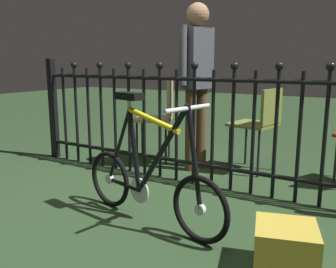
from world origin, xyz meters
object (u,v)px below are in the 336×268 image
(bicycle, at_px, (149,178))
(chair_olive, at_px, (260,120))
(person_visitor, at_px, (197,73))
(display_crate, at_px, (285,249))
(chair_tan, at_px, (161,112))

(bicycle, distance_m, chair_olive, 1.57)
(chair_olive, xyz_separation_m, person_visitor, (-0.58, -0.22, 0.45))
(bicycle, relative_size, chair_olive, 1.53)
(display_crate, bearing_deg, bicycle, 172.24)
(chair_tan, bearing_deg, bicycle, -60.21)
(chair_olive, xyz_separation_m, display_crate, (0.68, -1.66, -0.39))
(chair_tan, bearing_deg, display_crate, -41.21)
(bicycle, xyz_separation_m, chair_olive, (0.26, 1.53, 0.21))
(bicycle, bearing_deg, chair_tan, 119.79)
(chair_olive, bearing_deg, display_crate, -67.69)
(bicycle, bearing_deg, chair_olive, 80.36)
(bicycle, height_order, person_visitor, person_visitor)
(person_visitor, distance_m, display_crate, 2.10)
(chair_olive, bearing_deg, bicycle, -99.64)
(chair_tan, distance_m, display_crate, 2.35)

